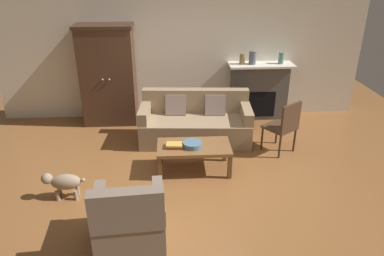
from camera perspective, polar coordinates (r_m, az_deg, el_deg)
name	(u,v)px	position (r m, az deg, el deg)	size (l,w,h in m)	color
ground_plane	(187,179)	(5.41, -0.77, -8.10)	(9.60, 9.60, 0.00)	brown
back_wall	(181,47)	(7.26, -1.77, 12.54)	(7.20, 0.10, 2.80)	silver
fireplace	(259,91)	(7.44, 10.46, 5.80)	(1.26, 0.48, 1.12)	#4C4947
armoire	(108,75)	(7.15, -13.05, 8.04)	(1.06, 0.57, 1.90)	#472D1E
couch	(195,123)	(6.43, 0.53, 0.73)	(1.97, 0.97, 0.86)	#937A5B
coffee_table	(194,149)	(5.46, 0.31, -3.29)	(1.10, 0.60, 0.42)	brown
fruit_bowl	(193,144)	(5.39, 0.08, -2.60)	(0.29, 0.29, 0.07)	slate
book_stack	(175,145)	(5.39, -2.69, -2.74)	(0.27, 0.19, 0.06)	#B73833
mantel_vase_bronze	(242,59)	(7.16, 7.88, 10.71)	(0.10, 0.10, 0.21)	olive
mantel_vase_slate	(253,58)	(7.20, 9.49, 10.86)	(0.14, 0.14, 0.25)	#565B66
mantel_vase_jade	(281,58)	(7.34, 13.82, 10.63)	(0.10, 0.10, 0.22)	slate
armchair_near_left	(130,220)	(4.21, -9.75, -14.11)	(0.83, 0.82, 0.88)	#756656
side_chair_wooden	(284,124)	(6.10, 14.31, 0.56)	(0.61, 0.61, 0.90)	#472D1E
dog	(63,182)	(5.19, -19.56, -8.03)	(0.57, 0.20, 0.39)	gray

